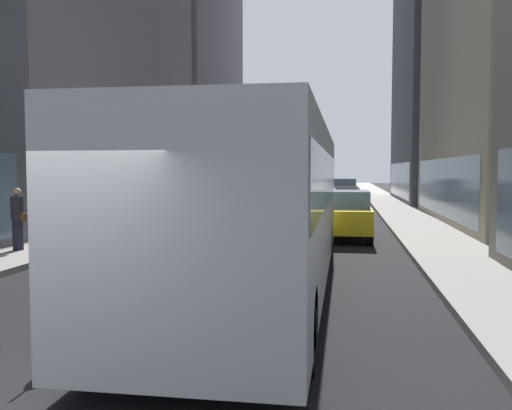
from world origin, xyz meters
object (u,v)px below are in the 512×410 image
object	(u,v)px
transit_bus	(261,199)
pedestrian_with_handbag	(18,218)
box_truck	(179,189)
car_silver_sedan	(345,188)
car_yellow_taxi	(345,214)
car_blue_hatchback	(250,195)
dalmatian_dog	(72,317)
car_white_van	(320,193)

from	to	relation	value
transit_bus	pedestrian_with_handbag	size ratio (longest dim) A/B	6.82
box_truck	pedestrian_with_handbag	world-z (taller)	box_truck
box_truck	transit_bus	bearing A→B (deg)	-62.42
car_silver_sedan	car_yellow_taxi	bearing A→B (deg)	-90.00
pedestrian_with_handbag	box_truck	bearing A→B (deg)	54.48
transit_bus	car_silver_sedan	xyz separation A→B (m)	(1.60, 34.49, -0.96)
car_yellow_taxi	car_blue_hatchback	size ratio (longest dim) A/B	1.08
dalmatian_dog	transit_bus	bearing A→B (deg)	67.27
pedestrian_with_handbag	car_blue_hatchback	bearing A→B (deg)	80.49
transit_bus	pedestrian_with_handbag	bearing A→B (deg)	155.62
transit_bus	pedestrian_with_handbag	distance (m)	7.89
car_blue_hatchback	pedestrian_with_handbag	bearing A→B (deg)	-99.51
car_blue_hatchback	pedestrian_with_handbag	size ratio (longest dim) A/B	2.49
car_yellow_taxi	car_silver_sedan	size ratio (longest dim) A/B	1.11
car_blue_hatchback	car_silver_sedan	size ratio (longest dim) A/B	1.04
car_blue_hatchback	box_truck	world-z (taller)	box_truck
car_yellow_taxi	box_truck	distance (m)	5.73
car_yellow_taxi	car_white_van	size ratio (longest dim) A/B	1.01
car_blue_hatchback	car_white_van	size ratio (longest dim) A/B	0.94
transit_bus	car_white_van	bearing A→B (deg)	90.00
car_blue_hatchback	car_silver_sedan	distance (m)	13.65
car_blue_hatchback	car_white_van	xyz separation A→B (m)	(4.00, 3.17, 0.00)
transit_bus	car_silver_sedan	world-z (taller)	transit_bus
dalmatian_dog	car_silver_sedan	bearing A→B (deg)	85.07
transit_bus	car_white_van	size ratio (longest dim) A/B	2.57
car_silver_sedan	car_blue_hatchback	bearing A→B (deg)	-114.23
transit_bus	car_yellow_taxi	world-z (taller)	transit_bus
dalmatian_dog	pedestrian_with_handbag	distance (m)	9.16
car_white_van	car_silver_sedan	distance (m)	9.41
car_white_van	transit_bus	bearing A→B (deg)	-90.00
pedestrian_with_handbag	car_yellow_taxi	bearing A→B (deg)	31.24
car_blue_hatchback	car_white_van	distance (m)	5.10
box_truck	pedestrian_with_handbag	size ratio (longest dim) A/B	4.44
car_blue_hatchback	pedestrian_with_handbag	xyz separation A→B (m)	(-3.15, -18.81, 0.19)
car_white_van	box_truck	bearing A→B (deg)	-102.83
car_silver_sedan	box_truck	distance (m)	27.43
car_blue_hatchback	pedestrian_with_handbag	world-z (taller)	pedestrian_with_handbag
box_truck	dalmatian_dog	bearing A→B (deg)	-79.10
pedestrian_with_handbag	car_silver_sedan	bearing A→B (deg)	74.35
box_truck	car_yellow_taxi	bearing A→B (deg)	9.05
box_truck	car_silver_sedan	bearing A→B (deg)	78.21
car_yellow_taxi	car_white_van	distance (m)	16.75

